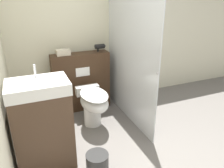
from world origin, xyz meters
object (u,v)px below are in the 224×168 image
(toilet, at_px, (93,104))
(hair_drier, at_px, (100,47))
(waste_bin, at_px, (97,163))
(sink_vanity, at_px, (43,125))

(toilet, distance_m, hair_drier, 0.97)
(toilet, height_order, waste_bin, toilet)
(toilet, bearing_deg, waste_bin, -105.92)
(sink_vanity, height_order, waste_bin, sink_vanity)
(sink_vanity, distance_m, waste_bin, 0.72)
(hair_drier, height_order, waste_bin, hair_drier)
(sink_vanity, height_order, hair_drier, sink_vanity)
(hair_drier, distance_m, waste_bin, 1.86)
(sink_vanity, bearing_deg, waste_bin, -36.85)
(waste_bin, bearing_deg, sink_vanity, 143.15)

